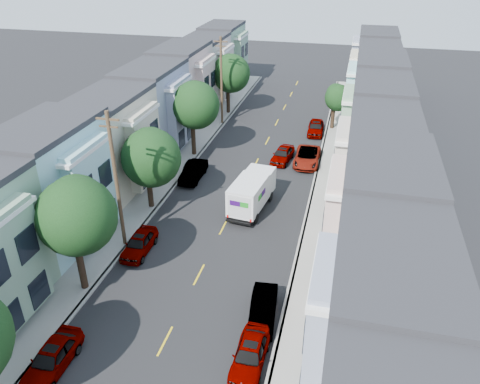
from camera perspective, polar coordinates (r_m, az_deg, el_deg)
The scene contains 25 objects.
ground at distance 31.58m, azimuth -5.01°, elevation -10.01°, with size 160.00×160.00×0.00m, color black.
road_slab at distance 43.81m, azimuth 1.14°, elevation 1.93°, with size 12.00×70.00×0.02m, color black.
curb_left at distance 45.35m, azimuth -6.34°, elevation 2.81°, with size 0.30×70.00×0.15m, color gray.
curb_right at distance 43.01m, azimuth 9.02°, elevation 1.12°, with size 0.30×70.00×0.15m, color gray.
sidewalk_left at distance 45.78m, azimuth -7.88°, elevation 2.97°, with size 2.60×70.00×0.15m, color gray.
sidewalk_right at distance 42.96m, azimuth 10.75°, elevation 0.92°, with size 2.60×70.00×0.15m, color gray.
centerline at distance 43.81m, azimuth 1.14°, elevation 1.92°, with size 0.12×70.00×0.01m, color gold.
townhouse_row_left at distance 47.26m, azimuth -12.18°, elevation 3.32°, with size 5.00×70.00×8.50m, color beige.
townhouse_row_right at distance 43.06m, azimuth 15.76°, elevation 0.25°, with size 5.00×70.00×8.50m, color beige.
tree_b at distance 28.80m, azimuth -19.42°, elevation -2.83°, with size 4.70×4.70×7.79m.
tree_c at distance 37.31m, azimuth -10.91°, elevation 4.10°, with size 4.70×4.70×6.88m.
tree_d at distance 46.49m, azimuth -5.55°, elevation 10.46°, with size 4.70×4.70×7.68m.
tree_e at distance 58.94m, azimuth -1.20°, elevation 14.24°, with size 4.70×4.70×7.45m.
tree_far_r at distance 55.02m, azimuth 11.77°, elevation 11.14°, with size 3.04×3.04×5.29m.
utility_pole_near at distance 32.65m, azimuth -14.83°, elevation 1.20°, with size 1.60×0.26×10.00m.
utility_pole_far at distance 55.27m, azimuth -2.28°, elevation 13.33°, with size 1.60×0.26×10.00m.
fedex_truck at distance 37.80m, azimuth 1.45°, elevation 0.03°, with size 2.29×5.94×2.85m.
lead_sedan at distance 46.77m, azimuth 5.21°, elevation 4.56°, with size 1.68×4.39×1.42m, color black.
parked_left_b at distance 27.17m, azimuth -21.97°, elevation -18.29°, with size 1.66×4.34×1.41m, color #0D0F34.
parked_left_c at distance 33.92m, azimuth -12.19°, elevation -6.17°, with size 1.60×4.18×1.36m, color #AEB9C3.
parked_left_d at distance 43.25m, azimuth -5.71°, elevation 2.48°, with size 1.56×4.41×1.47m, color maroon.
parked_right_a at distance 25.60m, azimuth 1.22°, elevation -19.16°, with size 1.63×4.26×1.38m, color #505153.
parked_right_b at distance 28.02m, azimuth 2.84°, elevation -14.05°, with size 1.44×4.08×1.36m, color silver.
parked_right_c at distance 46.49m, azimuth 8.19°, elevation 4.23°, with size 2.39×5.19×1.44m, color black.
parked_right_d at distance 54.16m, azimuth 9.22°, elevation 7.75°, with size 1.74×4.55×1.48m, color black.
Camera 1 is at (8.52, -23.24, 19.62)m, focal length 35.00 mm.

